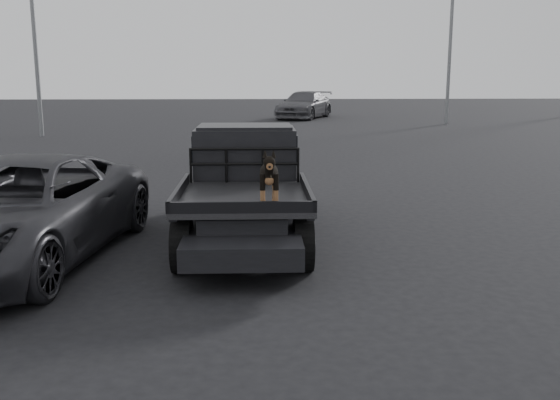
{
  "coord_description": "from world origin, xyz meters",
  "views": [
    {
      "loc": [
        -0.37,
        -7.48,
        2.68
      ],
      "look_at": [
        -0.08,
        -0.11,
        1.18
      ],
      "focal_mm": 40.0,
      "sensor_mm": 36.0,
      "label": 1
    }
  ],
  "objects_px": {
    "dog": "(269,178)",
    "flatbed_ute": "(245,212)",
    "parked_suv": "(15,211)",
    "distant_car_b": "(304,105)"
  },
  "relations": [
    {
      "from": "flatbed_ute",
      "to": "distant_car_b",
      "type": "xyz_separation_m",
      "value": [
        3.14,
        28.26,
        0.34
      ]
    },
    {
      "from": "flatbed_ute",
      "to": "distant_car_b",
      "type": "height_order",
      "value": "distant_car_b"
    },
    {
      "from": "dog",
      "to": "parked_suv",
      "type": "relative_size",
      "value": 0.14
    },
    {
      "from": "flatbed_ute",
      "to": "distant_car_b",
      "type": "bearing_deg",
      "value": 83.65
    },
    {
      "from": "flatbed_ute",
      "to": "dog",
      "type": "height_order",
      "value": "dog"
    },
    {
      "from": "parked_suv",
      "to": "distant_car_b",
      "type": "bearing_deg",
      "value": 85.38
    },
    {
      "from": "dog",
      "to": "distant_car_b",
      "type": "relative_size",
      "value": 0.13
    },
    {
      "from": "dog",
      "to": "distant_car_b",
      "type": "distance_m",
      "value": 29.97
    },
    {
      "from": "dog",
      "to": "flatbed_ute",
      "type": "bearing_deg",
      "value": 102.93
    },
    {
      "from": "flatbed_ute",
      "to": "parked_suv",
      "type": "height_order",
      "value": "parked_suv"
    }
  ]
}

